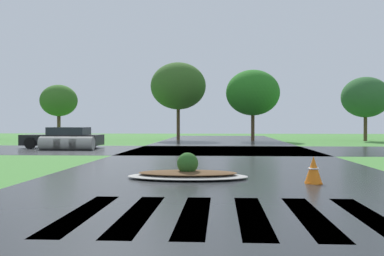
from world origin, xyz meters
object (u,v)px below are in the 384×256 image
(car_dark_suv, at_px, (64,138))
(traffic_cone, at_px, (313,170))
(drainage_pipe_stack, at_px, (67,143))
(median_island, at_px, (188,173))

(car_dark_suv, xyz_separation_m, traffic_cone, (11.34, -14.98, -0.26))
(car_dark_suv, distance_m, traffic_cone, 18.79)
(car_dark_suv, xyz_separation_m, drainage_pipe_stack, (0.88, -2.06, -0.21))
(drainage_pipe_stack, bearing_deg, car_dark_suv, 113.02)
(car_dark_suv, height_order, drainage_pipe_stack, car_dark_suv)
(traffic_cone, bearing_deg, drainage_pipe_stack, 129.00)
(car_dark_suv, relative_size, drainage_pipe_stack, 1.56)
(drainage_pipe_stack, xyz_separation_m, traffic_cone, (10.46, -12.92, -0.04))
(drainage_pipe_stack, bearing_deg, traffic_cone, -51.00)
(median_island, relative_size, drainage_pipe_stack, 1.08)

